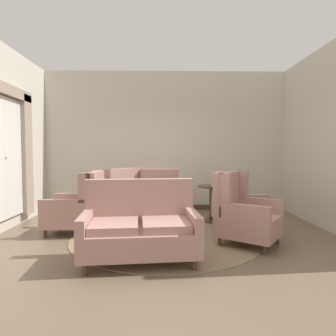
{
  "coord_description": "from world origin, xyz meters",
  "views": [
    {
      "loc": [
        -0.05,
        -4.55,
        1.41
      ],
      "look_at": [
        0.03,
        0.34,
        1.15
      ],
      "focal_mm": 31.68,
      "sensor_mm": 36.0,
      "label": 1
    }
  ],
  "objects": [
    {
      "name": "wall_back",
      "position": [
        0.0,
        2.69,
        1.67
      ],
      "size": [
        6.0,
        0.08,
        3.35
      ],
      "primitive_type": "cube",
      "color": "beige",
      "rests_on": "ground"
    },
    {
      "name": "armchair_near_window",
      "position": [
        -1.02,
        1.6,
        0.45
      ],
      "size": [
        1.15,
        1.15,
        1.08
      ],
      "rotation": [
        0.0,
        0.0,
        3.97
      ],
      "color": "tan",
      "rests_on": "ground"
    },
    {
      "name": "wall_left",
      "position": [
        -2.92,
        0.81,
        1.67
      ],
      "size": [
        0.08,
        3.76,
        3.35
      ],
      "primitive_type": "cube",
      "color": "beige",
      "rests_on": "ground"
    },
    {
      "name": "armchair_foreground_right",
      "position": [
        -0.13,
        1.89,
        0.45
      ],
      "size": [
        0.81,
        0.82,
        1.05
      ],
      "rotation": [
        0.0,
        0.0,
        3.16
      ],
      "color": "tan",
      "rests_on": "ground"
    },
    {
      "name": "armchair_near_sideboard",
      "position": [
        1.29,
        0.89,
        0.44
      ],
      "size": [
        0.93,
        0.95,
        1.04
      ],
      "rotation": [
        0.0,
        0.0,
        1.78
      ],
      "color": "tan",
      "rests_on": "ground"
    },
    {
      "name": "side_table",
      "position": [
        0.92,
        1.35,
        0.44
      ],
      "size": [
        0.55,
        0.55,
        0.73
      ],
      "color": "#4C3323",
      "rests_on": "ground"
    },
    {
      "name": "porcelain_vase",
      "position": [
        -0.08,
        0.57,
        0.59
      ],
      "size": [
        0.18,
        0.18,
        0.31
      ],
      "color": "beige",
      "rests_on": "coffee_table"
    },
    {
      "name": "ground",
      "position": [
        0.0,
        0.0,
        0.0
      ],
      "size": [
        8.18,
        8.18,
        0.0
      ],
      "primitive_type": "plane",
      "color": "brown"
    },
    {
      "name": "area_rug",
      "position": [
        0.0,
        0.3,
        0.01
      ],
      "size": [
        3.11,
        3.11,
        0.01
      ],
      "primitive_type": "cylinder",
      "color": "#847051",
      "rests_on": "ground"
    },
    {
      "name": "armchair_back_corner",
      "position": [
        1.19,
        -0.07,
        0.46
      ],
      "size": [
        1.14,
        1.13,
        1.1
      ],
      "rotation": [
        0.0,
        0.0,
        7.22
      ],
      "color": "tan",
      "rests_on": "ground"
    },
    {
      "name": "baseboard_back",
      "position": [
        0.0,
        2.63,
        0.06
      ],
      "size": [
        5.84,
        0.03,
        0.12
      ],
      "primitive_type": "cube",
      "color": "#4C3323",
      "rests_on": "ground"
    },
    {
      "name": "wall_right",
      "position": [
        2.92,
        0.81,
        1.67
      ],
      "size": [
        0.08,
        3.76,
        3.35
      ],
      "primitive_type": "cube",
      "color": "beige",
      "rests_on": "ground"
    },
    {
      "name": "settee",
      "position": [
        -0.35,
        -0.76,
        0.42
      ],
      "size": [
        1.54,
        0.96,
        1.04
      ],
      "rotation": [
        0.0,
        0.0,
        0.09
      ],
      "color": "tan",
      "rests_on": "ground"
    },
    {
      "name": "armchair_far_left",
      "position": [
        -1.53,
        0.64,
        0.44
      ],
      "size": [
        0.92,
        0.83,
        1.07
      ],
      "rotation": [
        0.0,
        0.0,
        4.71
      ],
      "color": "tan",
      "rests_on": "ground"
    },
    {
      "name": "window_with_curtains",
      "position": [
        -2.82,
        0.73,
        1.46
      ],
      "size": [
        0.12,
        1.82,
        2.46
      ],
      "color": "silver"
    },
    {
      "name": "coffee_table",
      "position": [
        -0.09,
        0.55,
        0.37
      ],
      "size": [
        0.82,
        0.82,
        0.47
      ],
      "color": "#4C3323",
      "rests_on": "ground"
    }
  ]
}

